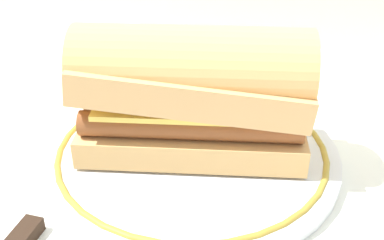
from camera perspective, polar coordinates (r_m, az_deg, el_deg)
name	(u,v)px	position (r m, az deg, el deg)	size (l,w,h in m)	color
ground_plane	(161,162)	(0.48, -3.66, -4.94)	(1.50, 1.50, 0.00)	white
plate	(192,153)	(0.47, 0.00, -3.86)	(0.28, 0.28, 0.01)	white
sausage_sandwich	(192,91)	(0.44, 0.00, 3.45)	(0.23, 0.15, 0.12)	#E1AE68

